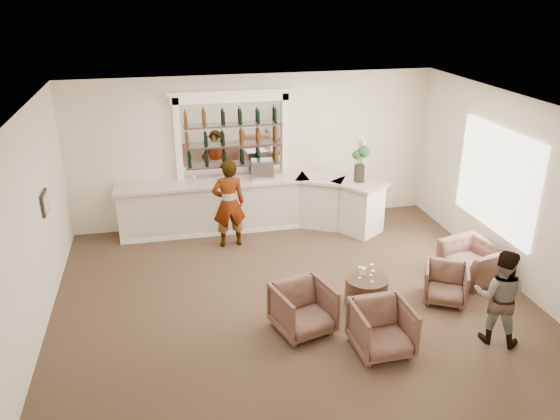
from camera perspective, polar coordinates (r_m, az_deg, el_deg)
The scene contains 19 objects.
ground at distance 9.55m, azimuth 1.29°, elevation -9.18°, with size 8.00×8.00×0.00m, color brown.
room_shell at distance 9.25m, azimuth 1.35°, elevation 5.68°, with size 8.04×7.02×3.32m.
bar_counter at distance 11.89m, azimuth -2.87°, elevation 0.54°, with size 5.72×1.80×1.14m.
back_bar_alcove at distance 11.77m, azimuth -4.99°, elevation 7.74°, with size 2.64×0.25×3.00m.
cocktail_table at distance 9.37m, azimuth 8.99°, elevation -8.39°, with size 0.71×0.71×0.50m, color #462B1E.
sommelier at distance 11.05m, azimuth -5.38°, elevation 0.67°, with size 0.67×0.44×1.85m, color gray.
guest at distance 8.77m, azimuth 21.94°, elevation -8.40°, with size 0.73×0.57×1.51m, color gray.
armchair_left at distance 8.56m, azimuth 2.41°, elevation -10.26°, with size 0.83×0.85×0.78m, color brown.
armchair_center at distance 8.26m, azimuth 10.60°, elevation -12.08°, with size 0.82×0.84×0.76m, color brown.
armchair_right at distance 9.74m, azimuth 16.92°, elevation -7.37°, with size 0.70×0.72×0.65m, color brown.
armchair_far at distance 10.62m, azimuth 19.51°, elevation -5.07°, with size 1.02×0.89×0.66m, color brown.
espresso_machine at distance 11.75m, azimuth -1.86°, elevation 4.27°, with size 0.46×0.38×0.40m, color silver.
flower_vase at distance 11.54m, azimuth 8.37°, elevation 5.59°, with size 0.26×0.26×1.00m.
wine_glass_bar_left at distance 11.49m, azimuth -8.95°, elevation 3.06°, with size 0.07×0.07×0.21m, color white, non-canonical shape.
wine_glass_bar_right at distance 11.84m, azimuth 0.85°, elevation 3.93°, with size 0.07×0.07×0.21m, color white, non-canonical shape.
wine_glass_tbl_a at distance 9.18m, azimuth 8.35°, elevation -6.49°, with size 0.07×0.07×0.21m, color white, non-canonical shape.
wine_glass_tbl_b at distance 9.29m, azimuth 9.52°, elevation -6.18°, with size 0.07×0.07×0.21m, color white, non-canonical shape.
wine_glass_tbl_c at distance 9.10m, azimuth 9.65°, elevation -6.84°, with size 0.07×0.07×0.21m, color white, non-canonical shape.
napkin_holder at distance 9.32m, azimuth 8.68°, elevation -6.34°, with size 0.08×0.08×0.12m, color white.
Camera 1 is at (-1.97, -7.89, 5.02)m, focal length 35.00 mm.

